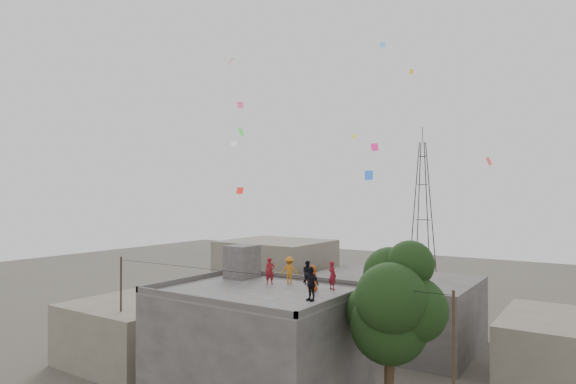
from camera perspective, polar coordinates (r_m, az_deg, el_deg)
name	(u,v)px	position (r m, az deg, el deg)	size (l,w,h in m)	color
main_building	(258,347)	(27.07, -3.57, -17.89)	(10.00, 8.00, 6.10)	#444240
parapet	(258,287)	(26.29, -3.57, -11.22)	(10.00, 8.00, 0.30)	#444240
stair_head_box	(242,262)	(30.13, -5.45, -8.20)	(1.60, 1.80, 2.00)	#444240
neighbor_west	(149,327)	(36.08, -16.11, -15.15)	(8.00, 10.00, 4.00)	#686252
neighbor_north	(391,310)	(38.16, 12.15, -13.57)	(12.00, 9.00, 5.00)	#444240
neighbor_northwest	(276,278)	(45.31, -1.39, -10.19)	(9.00, 8.00, 7.00)	#686252
neighbor_east	(573,359)	(31.91, 30.66, -16.70)	(7.00, 8.00, 4.40)	#686252
tree	(393,305)	(23.28, 12.37, -12.99)	(4.90, 4.60, 9.10)	black
utility_line	(251,340)	(25.61, -4.41, -17.10)	(20.12, 0.62, 7.40)	black
transmission_tower	(423,212)	(63.71, 15.67, -2.32)	(2.97, 2.97, 20.01)	black
person_red_adult	(332,275)	(26.42, 5.27, -9.82)	(0.56, 0.37, 1.53)	maroon
person_orange_child	(313,278)	(25.89, 2.96, -10.16)	(0.68, 0.44, 1.39)	#AE4513
person_dark_child	(308,272)	(27.88, 2.34, -9.51)	(0.66, 0.51, 1.35)	black
person_dark_adult	(311,284)	(23.61, 2.71, -10.78)	(0.97, 0.40, 1.65)	black
person_orange_adult	(289,270)	(28.08, 0.18, -9.24)	(1.00, 0.57, 1.54)	#C56F16
person_red_child	(270,271)	(27.86, -2.16, -9.35)	(0.55, 0.36, 1.51)	maroon
kites	(317,129)	(32.59, 3.50, 7.44)	(19.43, 14.15, 11.90)	red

